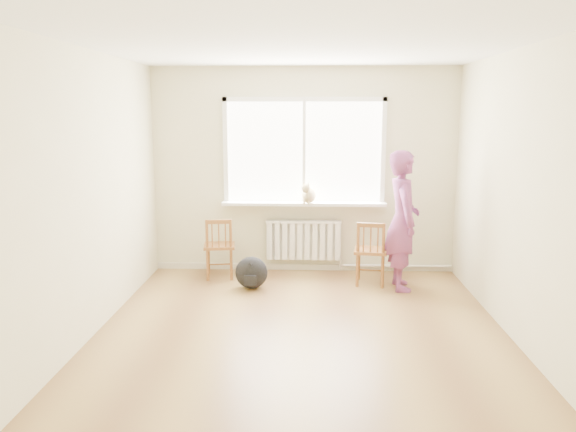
# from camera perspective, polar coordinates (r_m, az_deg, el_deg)

# --- Properties ---
(floor) EXTENTS (4.50, 4.50, 0.00)m
(floor) POSITION_cam_1_polar(r_m,az_deg,el_deg) (5.57, 1.33, -11.83)
(floor) COLOR olive
(floor) RESTS_ON ground
(ceiling) EXTENTS (4.50, 4.50, 0.00)m
(ceiling) POSITION_cam_1_polar(r_m,az_deg,el_deg) (5.18, 1.46, 16.96)
(ceiling) COLOR white
(ceiling) RESTS_ON back_wall
(back_wall) EXTENTS (4.00, 0.01, 2.70)m
(back_wall) POSITION_cam_1_polar(r_m,az_deg,el_deg) (7.44, 1.64, 4.60)
(back_wall) COLOR beige
(back_wall) RESTS_ON ground
(window) EXTENTS (2.12, 0.05, 1.42)m
(window) POSITION_cam_1_polar(r_m,az_deg,el_deg) (7.39, 1.65, 6.98)
(window) COLOR white
(window) RESTS_ON back_wall
(windowsill) EXTENTS (2.15, 0.22, 0.04)m
(windowsill) POSITION_cam_1_polar(r_m,az_deg,el_deg) (7.39, 1.61, 1.27)
(windowsill) COLOR white
(windowsill) RESTS_ON back_wall
(radiator) EXTENTS (1.00, 0.12, 0.55)m
(radiator) POSITION_cam_1_polar(r_m,az_deg,el_deg) (7.50, 1.59, -2.41)
(radiator) COLOR white
(radiator) RESTS_ON back_wall
(heating_pipe) EXTENTS (1.40, 0.04, 0.04)m
(heating_pipe) POSITION_cam_1_polar(r_m,az_deg,el_deg) (7.71, 10.95, -5.00)
(heating_pipe) COLOR silver
(heating_pipe) RESTS_ON back_wall
(baseboard) EXTENTS (4.00, 0.03, 0.08)m
(baseboard) POSITION_cam_1_polar(r_m,az_deg,el_deg) (7.67, 1.59, -5.19)
(baseboard) COLOR beige
(baseboard) RESTS_ON ground
(chair_left) EXTENTS (0.44, 0.42, 0.79)m
(chair_left) POSITION_cam_1_polar(r_m,az_deg,el_deg) (7.26, -6.99, -3.24)
(chair_left) COLOR #98632C
(chair_left) RESTS_ON floor
(chair_right) EXTENTS (0.45, 0.44, 0.81)m
(chair_right) POSITION_cam_1_polar(r_m,az_deg,el_deg) (7.00, 8.40, -3.74)
(chair_right) COLOR #98632C
(chair_right) RESTS_ON floor
(person) EXTENTS (0.43, 0.63, 1.68)m
(person) POSITION_cam_1_polar(r_m,az_deg,el_deg) (6.85, 11.55, -0.45)
(person) COLOR #C04053
(person) RESTS_ON floor
(cat) EXTENTS (0.26, 0.43, 0.29)m
(cat) POSITION_cam_1_polar(r_m,az_deg,el_deg) (7.28, 2.09, 2.23)
(cat) COLOR beige
(cat) RESTS_ON windowsill
(backpack) EXTENTS (0.47, 0.41, 0.39)m
(backpack) POSITION_cam_1_polar(r_m,az_deg,el_deg) (6.86, -3.74, -5.76)
(backpack) COLOR black
(backpack) RESTS_ON floor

